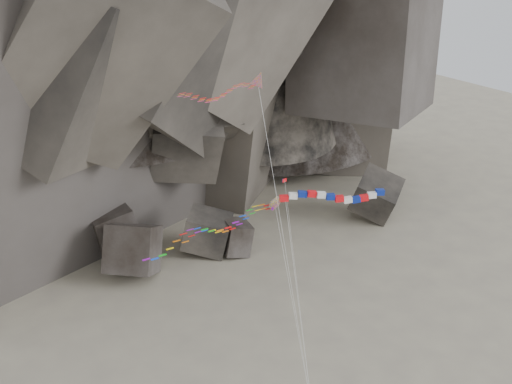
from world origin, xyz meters
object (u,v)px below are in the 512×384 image
delta_kite (216,93)px  pennant_kite (291,239)px  parafoil_kite (208,230)px  banner_kite (333,197)px

delta_kite → pennant_kite: (6.19, -2.98, -14.49)m
parafoil_kite → pennant_kite: size_ratio=0.91×
delta_kite → pennant_kite: 16.03m
delta_kite → parafoil_kite: size_ratio=1.60×
delta_kite → parafoil_kite: bearing=-166.4°
pennant_kite → delta_kite: bearing=142.0°
delta_kite → parafoil_kite: delta_kite is taller
banner_kite → parafoil_kite: banner_kite is taller
delta_kite → banner_kite: delta_kite is taller
parafoil_kite → delta_kite: bearing=3.1°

